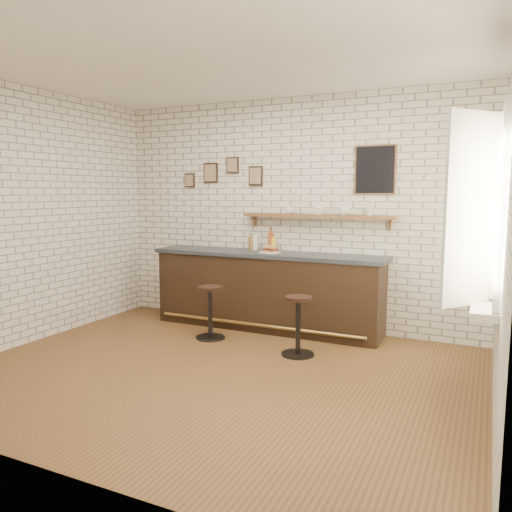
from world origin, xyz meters
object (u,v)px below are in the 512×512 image
object	(u,v)px
ciabatta_sandwich	(271,249)
bitters_bottle_white	(255,242)
bar_stool_left	(210,311)
shelf_cup_a	(290,211)
shelf_cup_c	(344,211)
shelf_cup_d	(370,212)
bitters_bottle_brown	(251,243)
sandwich_plate	(270,252)
shelf_cup_b	(319,211)
bar_counter	(267,290)
book_lower	(483,296)
condiment_bottle_yellow	(273,244)
bitters_bottle_amber	(270,242)
bar_stool_right	(298,324)
book_upper	(483,294)

from	to	relation	value
ciabatta_sandwich	bitters_bottle_white	world-z (taller)	bitters_bottle_white
bar_stool_left	shelf_cup_a	size ratio (longest dim) A/B	5.84
shelf_cup_c	shelf_cup_d	world-z (taller)	shelf_cup_c
ciabatta_sandwich	bitters_bottle_brown	xyz separation A→B (m)	(-0.36, 0.17, 0.04)
sandwich_plate	bitters_bottle_brown	xyz separation A→B (m)	(-0.35, 0.17, 0.09)
bar_stool_left	shelf_cup_c	distance (m)	2.05
shelf_cup_b	bar_counter	bearing A→B (deg)	153.53
bitters_bottle_white	book_lower	xyz separation A→B (m)	(2.82, -1.59, -0.17)
shelf_cup_c	ciabatta_sandwich	bearing A→B (deg)	128.57
sandwich_plate	bar_counter	bearing A→B (deg)	153.15
bar_counter	shelf_cup_d	bearing A→B (deg)	8.93
condiment_bottle_yellow	shelf_cup_a	xyz separation A→B (m)	(0.20, 0.06, 0.45)
bar_counter	sandwich_plate	xyz separation A→B (m)	(0.05, -0.03, 0.51)
shelf_cup_b	shelf_cup_c	size ratio (longest dim) A/B	0.82
shelf_cup_a	bitters_bottle_amber	bearing A→B (deg)	157.17
ciabatta_sandwich	bar_counter	bearing A→B (deg)	157.18
ciabatta_sandwich	bitters_bottle_white	distance (m)	0.35
shelf_cup_d	ciabatta_sandwich	bearing A→B (deg)	-161.94
bar_counter	ciabatta_sandwich	size ratio (longest dim) A/B	12.65
bar_counter	bar_stool_right	bearing A→B (deg)	-48.40
shelf_cup_c	book_lower	size ratio (longest dim) A/B	0.53
condiment_bottle_yellow	shelf_cup_b	world-z (taller)	shelf_cup_b
bar_counter	book_lower	size ratio (longest dim) A/B	13.08
ciabatta_sandwich	shelf_cup_a	distance (m)	0.56
sandwich_plate	shelf_cup_c	size ratio (longest dim) A/B	2.21
bitters_bottle_brown	book_upper	bearing A→B (deg)	-29.17
ciabatta_sandwich	shelf_cup_b	distance (m)	0.78
bitters_bottle_white	sandwich_plate	bearing A→B (deg)	-30.13
ciabatta_sandwich	shelf_cup_c	world-z (taller)	shelf_cup_c
bitters_bottle_white	bar_stool_right	xyz separation A→B (m)	(0.99, -0.99, -0.76)
bitters_bottle_brown	bitters_bottle_amber	world-z (taller)	bitters_bottle_amber
bar_stool_left	shelf_cup_a	world-z (taller)	shelf_cup_a
condiment_bottle_yellow	book_lower	xyz separation A→B (m)	(2.55, -1.59, -0.16)
sandwich_plate	condiment_bottle_yellow	bearing A→B (deg)	97.56
book_lower	book_upper	world-z (taller)	book_upper
bar_counter	ciabatta_sandwich	distance (m)	0.56
bitters_bottle_brown	book_lower	world-z (taller)	bitters_bottle_brown
bitters_bottle_brown	bar_stool_left	size ratio (longest dim) A/B	0.35
shelf_cup_b	book_lower	bearing A→B (deg)	-84.30
bar_counter	bitters_bottle_brown	xyz separation A→B (m)	(-0.30, 0.14, 0.60)
bitters_bottle_white	bar_stool_left	distance (m)	1.17
book_upper	bar_stool_right	bearing A→B (deg)	-174.21
bar_counter	bar_stool_right	xyz separation A→B (m)	(0.76, -0.85, -0.15)
shelf_cup_c	sandwich_plate	bearing A→B (deg)	128.40
book_lower	book_upper	distance (m)	0.03
bar_stool_right	shelf_cup_d	bearing A→B (deg)	63.70
condiment_bottle_yellow	sandwich_plate	bearing A→B (deg)	-82.44
bitters_bottle_brown	bar_stool_right	xyz separation A→B (m)	(1.06, -0.99, -0.75)
bitters_bottle_white	bitters_bottle_amber	world-z (taller)	bitters_bottle_amber
sandwich_plate	shelf_cup_a	bearing A→B (deg)	52.05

